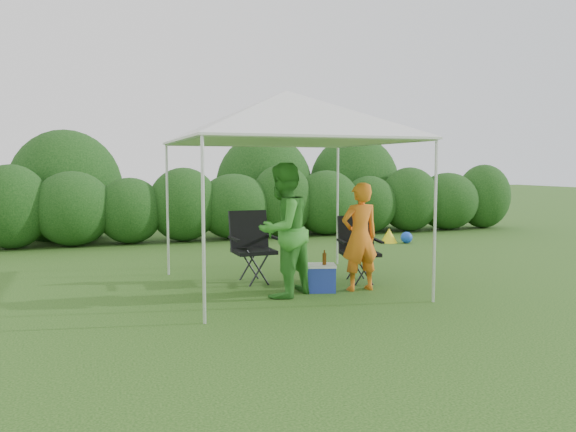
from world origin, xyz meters
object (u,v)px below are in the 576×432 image
object	(u,v)px
cooler	(319,278)
canopy	(286,117)
woman	(283,230)
chair_left	(252,242)
man	(360,237)
chair_right	(358,245)

from	to	relation	value
cooler	canopy	bearing A→B (deg)	145.20
woman	cooler	world-z (taller)	woman
woman	canopy	bearing A→B (deg)	-147.19
chair_left	cooler	world-z (taller)	chair_left
man	chair_right	bearing A→B (deg)	-116.57
woman	cooler	distance (m)	0.92
woman	cooler	xyz separation A→B (m)	(0.58, 0.11, -0.71)
chair_left	woman	distance (m)	1.14
chair_left	man	distance (m)	1.69
canopy	man	distance (m)	2.00
canopy	man	size ratio (longest dim) A/B	2.02
woman	cooler	bearing A→B (deg)	157.05
chair_right	chair_left	world-z (taller)	chair_left
chair_left	cooler	xyz separation A→B (m)	(0.71, -0.98, -0.42)
woman	man	bearing A→B (deg)	145.70
woman	chair_right	bearing A→B (deg)	168.67
woman	cooler	size ratio (longest dim) A/B	3.40
canopy	chair_right	distance (m)	2.24
chair_left	man	bearing A→B (deg)	-42.66
canopy	woman	distance (m)	1.66
chair_left	woman	world-z (taller)	woman
chair_right	cooler	bearing A→B (deg)	-140.12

